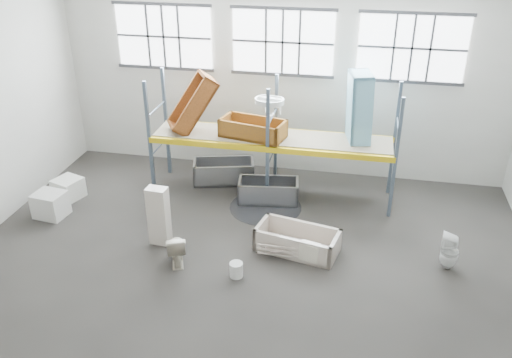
% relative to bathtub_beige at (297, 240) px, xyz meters
% --- Properties ---
extents(floor, '(12.00, 10.00, 0.10)m').
position_rel_bathtub_beige_xyz_m(floor, '(-1.01, -1.01, -0.31)').
color(floor, '#443F3B').
rests_on(floor, ground).
extents(ceiling, '(12.00, 10.00, 0.10)m').
position_rel_bathtub_beige_xyz_m(ceiling, '(-1.01, -1.01, 4.79)').
color(ceiling, silver).
rests_on(ceiling, ground).
extents(wall_back, '(12.00, 0.10, 5.00)m').
position_rel_bathtub_beige_xyz_m(wall_back, '(-1.01, 4.04, 2.24)').
color(wall_back, beige).
rests_on(wall_back, ground).
extents(window_left, '(2.60, 0.04, 1.60)m').
position_rel_bathtub_beige_xyz_m(window_left, '(-4.21, 3.93, 3.34)').
color(window_left, white).
rests_on(window_left, wall_back).
extents(window_mid, '(2.60, 0.04, 1.60)m').
position_rel_bathtub_beige_xyz_m(window_mid, '(-1.01, 3.93, 3.34)').
color(window_mid, white).
rests_on(window_mid, wall_back).
extents(window_right, '(2.60, 0.04, 1.60)m').
position_rel_bathtub_beige_xyz_m(window_right, '(2.19, 3.93, 3.34)').
color(window_right, white).
rests_on(window_right, wall_back).
extents(rack_upright_la, '(0.08, 0.08, 3.00)m').
position_rel_bathtub_beige_xyz_m(rack_upright_la, '(-4.01, 1.89, 1.24)').
color(rack_upright_la, slate).
rests_on(rack_upright_la, floor).
extents(rack_upright_lb, '(0.08, 0.08, 3.00)m').
position_rel_bathtub_beige_xyz_m(rack_upright_lb, '(-4.01, 3.09, 1.24)').
color(rack_upright_lb, slate).
rests_on(rack_upright_lb, floor).
extents(rack_upright_ma, '(0.08, 0.08, 3.00)m').
position_rel_bathtub_beige_xyz_m(rack_upright_ma, '(-1.01, 1.89, 1.24)').
color(rack_upright_ma, slate).
rests_on(rack_upright_ma, floor).
extents(rack_upright_mb, '(0.08, 0.08, 3.00)m').
position_rel_bathtub_beige_xyz_m(rack_upright_mb, '(-1.01, 3.09, 1.24)').
color(rack_upright_mb, slate).
rests_on(rack_upright_mb, floor).
extents(rack_upright_ra, '(0.08, 0.08, 3.00)m').
position_rel_bathtub_beige_xyz_m(rack_upright_ra, '(1.99, 1.89, 1.24)').
color(rack_upright_ra, slate).
rests_on(rack_upright_ra, floor).
extents(rack_upright_rb, '(0.08, 0.08, 3.00)m').
position_rel_bathtub_beige_xyz_m(rack_upright_rb, '(1.99, 3.09, 1.24)').
color(rack_upright_rb, slate).
rests_on(rack_upright_rb, floor).
extents(rack_beam_front, '(6.00, 0.10, 0.14)m').
position_rel_bathtub_beige_xyz_m(rack_beam_front, '(-1.01, 1.89, 1.24)').
color(rack_beam_front, yellow).
rests_on(rack_beam_front, floor).
extents(rack_beam_back, '(6.00, 0.10, 0.14)m').
position_rel_bathtub_beige_xyz_m(rack_beam_back, '(-1.01, 3.09, 1.24)').
color(rack_beam_back, yellow).
rests_on(rack_beam_back, floor).
extents(shelf_deck, '(5.90, 1.10, 0.03)m').
position_rel_bathtub_beige_xyz_m(shelf_deck, '(-1.01, 2.49, 1.32)').
color(shelf_deck, gray).
rests_on(shelf_deck, floor).
extents(wet_patch, '(1.80, 1.80, 0.00)m').
position_rel_bathtub_beige_xyz_m(wet_patch, '(-1.01, 1.69, -0.26)').
color(wet_patch, black).
rests_on(wet_patch, floor).
extents(bathtub_beige, '(1.90, 1.18, 0.52)m').
position_rel_bathtub_beige_xyz_m(bathtub_beige, '(0.00, 0.00, 0.00)').
color(bathtub_beige, beige).
rests_on(bathtub_beige, floor).
extents(cistern_spare, '(0.46, 0.30, 0.40)m').
position_rel_bathtub_beige_xyz_m(cistern_spare, '(0.32, -0.41, 0.02)').
color(cistern_spare, beige).
rests_on(cistern_spare, bathtub_beige).
extents(sink_in_tub, '(0.61, 0.61, 0.16)m').
position_rel_bathtub_beige_xyz_m(sink_in_tub, '(-0.43, -0.28, -0.10)').
color(sink_in_tub, beige).
rests_on(sink_in_tub, bathtub_beige).
extents(toilet_beige, '(0.62, 0.79, 0.71)m').
position_rel_bathtub_beige_xyz_m(toilet_beige, '(-2.42, -0.94, 0.10)').
color(toilet_beige, beige).
rests_on(toilet_beige, floor).
extents(cistern_tall, '(0.46, 0.32, 1.36)m').
position_rel_bathtub_beige_xyz_m(cistern_tall, '(-3.02, -0.30, 0.42)').
color(cistern_tall, beige).
rests_on(cistern_tall, floor).
extents(toilet_white, '(0.42, 0.41, 0.80)m').
position_rel_bathtub_beige_xyz_m(toilet_white, '(3.14, -0.00, 0.14)').
color(toilet_white, white).
rests_on(toilet_white, floor).
extents(steel_tub_left, '(1.76, 1.14, 0.59)m').
position_rel_bathtub_beige_xyz_m(steel_tub_left, '(-2.38, 2.86, 0.04)').
color(steel_tub_left, '#AFB1B6').
rests_on(steel_tub_left, floor).
extents(steel_tub_right, '(1.59, 0.90, 0.55)m').
position_rel_bathtub_beige_xyz_m(steel_tub_right, '(-1.01, 2.06, 0.02)').
color(steel_tub_right, '#A0A1A7').
rests_on(steel_tub_right, floor).
extents(rust_tub_flat, '(1.71, 1.07, 0.45)m').
position_rel_bathtub_beige_xyz_m(rust_tub_flat, '(-1.47, 2.35, 1.56)').
color(rust_tub_flat, '#8E5410').
rests_on(rust_tub_flat, shelf_deck).
extents(rust_tub_tilted, '(1.47, 1.27, 1.54)m').
position_rel_bathtub_beige_xyz_m(rust_tub_tilted, '(-3.04, 2.51, 2.04)').
color(rust_tub_tilted, brown).
rests_on(rust_tub_tilted, shelf_deck).
extents(sink_on_shelf, '(0.80, 0.67, 0.63)m').
position_rel_bathtub_beige_xyz_m(sink_on_shelf, '(-1.03, 2.17, 1.84)').
color(sink_on_shelf, silver).
rests_on(sink_on_shelf, rust_tub_flat).
extents(blue_tub_upright, '(0.71, 0.92, 1.76)m').
position_rel_bathtub_beige_xyz_m(blue_tub_upright, '(1.06, 2.67, 2.14)').
color(blue_tub_upright, '#75B4CD').
rests_on(blue_tub_upright, shelf_deck).
extents(bucket, '(0.32, 0.32, 0.32)m').
position_rel_bathtub_beige_xyz_m(bucket, '(-1.09, -1.16, -0.10)').
color(bucket, silver).
rests_on(bucket, floor).
extents(carton_near, '(0.78, 0.69, 0.61)m').
position_rel_bathtub_beige_xyz_m(carton_near, '(-6.02, 0.27, 0.04)').
color(carton_near, silver).
rests_on(carton_near, floor).
extents(carton_far, '(0.80, 0.80, 0.52)m').
position_rel_bathtub_beige_xyz_m(carton_far, '(-6.06, 1.19, 0.00)').
color(carton_far, silver).
rests_on(carton_far, floor).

